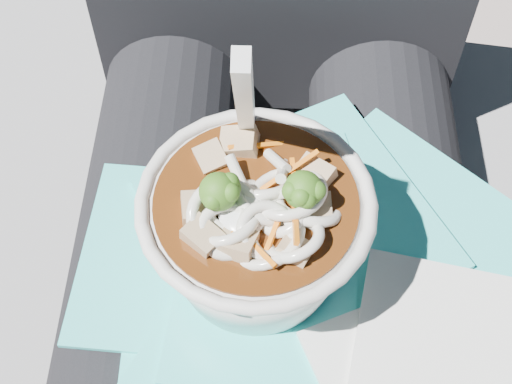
{
  "coord_description": "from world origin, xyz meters",
  "views": [
    {
      "loc": [
        -0.01,
        -0.25,
        1.02
      ],
      "look_at": [
        -0.01,
        -0.01,
        0.67
      ],
      "focal_mm": 50.0,
      "sensor_mm": 36.0,
      "label": 1
    }
  ],
  "objects_px": {
    "stone_ledge": "(271,286)",
    "udon_bowl": "(256,227)",
    "plastic_bag": "(288,285)",
    "person_body": "(276,184)",
    "lap": "(273,300)"
  },
  "relations": [
    {
      "from": "person_body",
      "to": "plastic_bag",
      "type": "height_order",
      "value": "person_body"
    },
    {
      "from": "stone_ledge",
      "to": "udon_bowl",
      "type": "xyz_separation_m",
      "value": [
        -0.01,
        -0.16,
        0.42
      ]
    },
    {
      "from": "plastic_bag",
      "to": "udon_bowl",
      "type": "height_order",
      "value": "udon_bowl"
    },
    {
      "from": "udon_bowl",
      "to": "lap",
      "type": "bearing_deg",
      "value": 42.13
    },
    {
      "from": "udon_bowl",
      "to": "stone_ledge",
      "type": "bearing_deg",
      "value": 85.37
    },
    {
      "from": "stone_ledge",
      "to": "person_body",
      "type": "bearing_deg",
      "value": -90.0
    },
    {
      "from": "lap",
      "to": "plastic_bag",
      "type": "relative_size",
      "value": 1.26
    },
    {
      "from": "person_body",
      "to": "udon_bowl",
      "type": "distance_m",
      "value": 0.15
    },
    {
      "from": "plastic_bag",
      "to": "udon_bowl",
      "type": "relative_size",
      "value": 1.91
    },
    {
      "from": "plastic_bag",
      "to": "person_body",
      "type": "bearing_deg",
      "value": 94.73
    },
    {
      "from": "plastic_bag",
      "to": "udon_bowl",
      "type": "distance_m",
      "value": 0.07
    },
    {
      "from": "stone_ledge",
      "to": "udon_bowl",
      "type": "distance_m",
      "value": 0.45
    },
    {
      "from": "stone_ledge",
      "to": "plastic_bag",
      "type": "height_order",
      "value": "plastic_bag"
    },
    {
      "from": "lap",
      "to": "udon_bowl",
      "type": "xyz_separation_m",
      "value": [
        -0.01,
        -0.01,
        0.14
      ]
    },
    {
      "from": "person_body",
      "to": "udon_bowl",
      "type": "relative_size",
      "value": 4.87
    }
  ]
}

